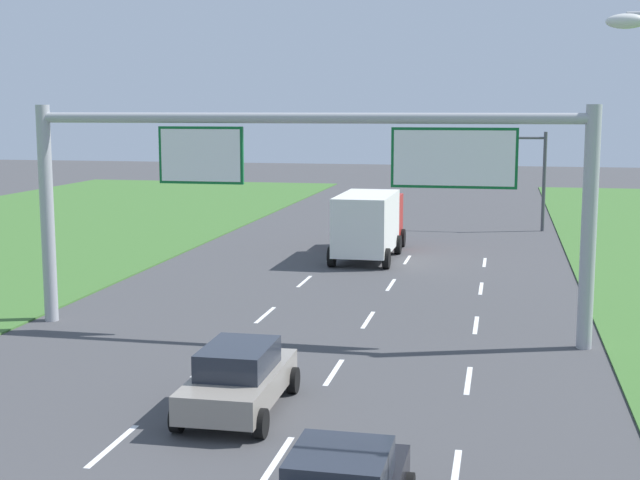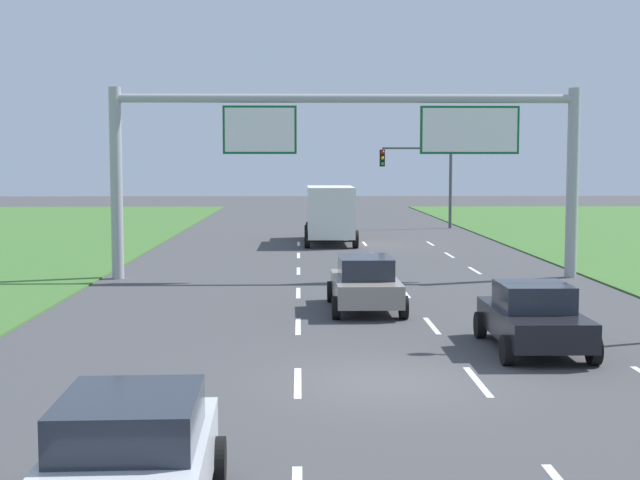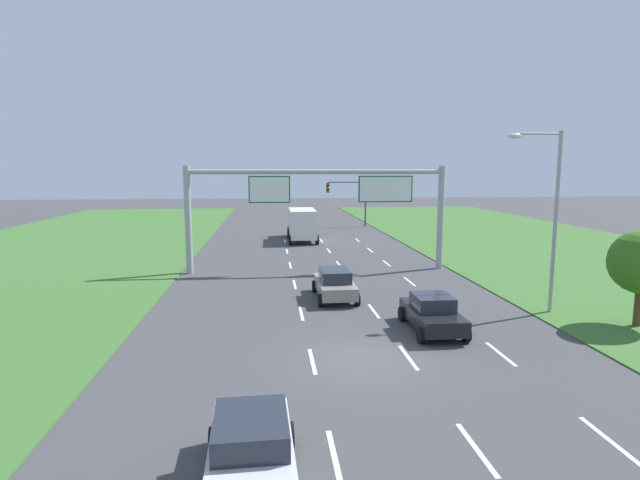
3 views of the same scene
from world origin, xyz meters
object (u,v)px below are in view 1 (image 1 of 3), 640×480
at_px(car_near_red, 239,378).
at_px(box_truck, 370,222).
at_px(sign_gantry, 311,176).
at_px(traffic_light_mast, 509,162).

distance_m(car_near_red, box_truck, 21.95).
bearing_deg(car_near_red, box_truck, 90.10).
xyz_separation_m(car_near_red, box_truck, (-0.27, 21.93, 0.87)).
bearing_deg(sign_gantry, traffic_light_mast, 76.81).
distance_m(box_truck, sign_gantry, 15.03).
distance_m(sign_gantry, traffic_light_mast, 26.17).
bearing_deg(traffic_light_mast, sign_gantry, -103.19).
xyz_separation_m(car_near_red, sign_gantry, (0.12, 7.26, 4.10)).
xyz_separation_m(box_truck, sign_gantry, (0.40, -14.67, 3.23)).
height_order(car_near_red, traffic_light_mast, traffic_light_mast).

